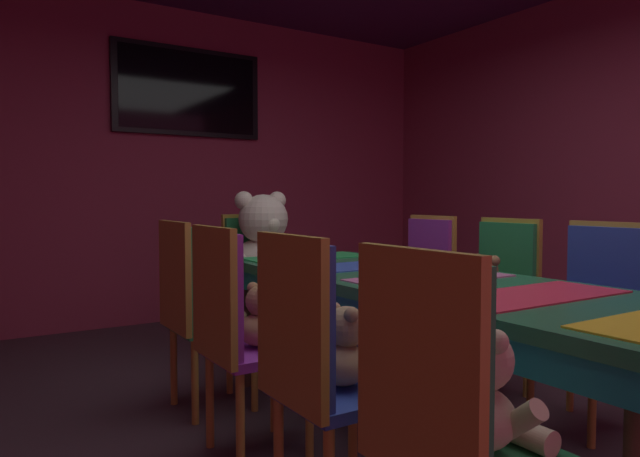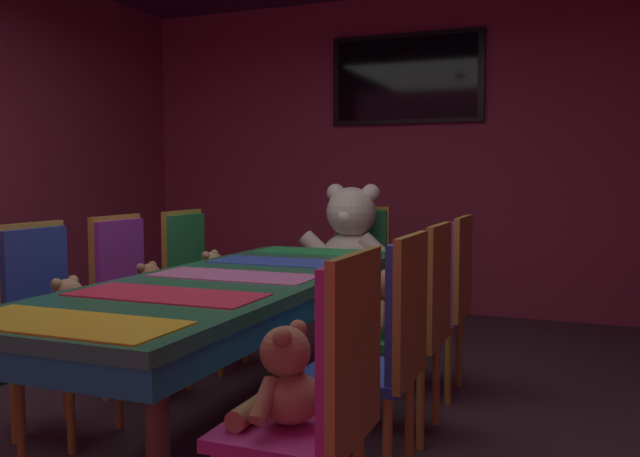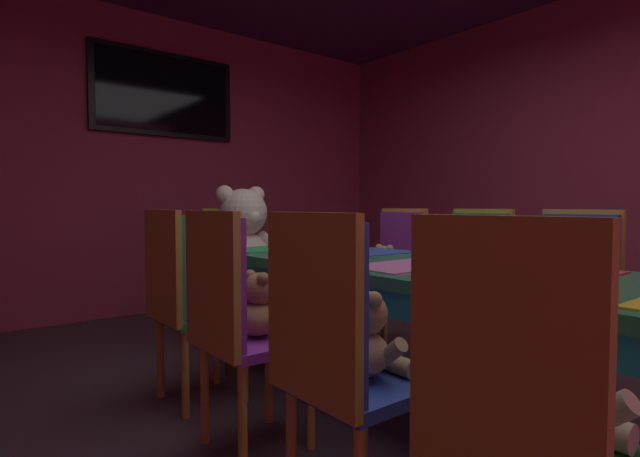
% 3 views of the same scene
% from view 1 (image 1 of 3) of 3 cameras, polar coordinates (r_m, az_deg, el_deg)
% --- Properties ---
extents(ground_plane, '(7.90, 7.90, 0.00)m').
position_cam_1_polar(ground_plane, '(2.83, 10.78, -19.93)').
color(ground_plane, '#3F2D38').
extents(wall_back, '(5.20, 0.12, 2.80)m').
position_cam_1_polar(wall_back, '(5.40, -13.17, 6.13)').
color(wall_back, '#99334C').
rests_on(wall_back, ground_plane).
extents(banquet_table, '(0.90, 2.54, 0.75)m').
position_cam_1_polar(banquet_table, '(2.64, 10.92, -6.72)').
color(banquet_table, '#26724C').
rests_on(banquet_table, ground_plane).
extents(chair_left_0, '(0.42, 0.41, 0.98)m').
position_cam_1_polar(chair_left_0, '(1.46, 11.84, -17.12)').
color(chair_left_0, '#268C4C').
rests_on(chair_left_0, ground_plane).
extents(teddy_left_0, '(0.27, 0.34, 0.32)m').
position_cam_1_polar(teddy_left_0, '(1.57, 15.83, -15.80)').
color(teddy_left_0, beige).
rests_on(teddy_left_0, chair_left_0).
extents(chair_left_1, '(0.42, 0.41, 0.98)m').
position_cam_1_polar(chair_left_1, '(1.91, -0.87, -12.22)').
color(chair_left_1, '#2D47B2').
rests_on(chair_left_1, ground_plane).
extents(teddy_left_1, '(0.23, 0.30, 0.28)m').
position_cam_1_polar(teddy_left_1, '(1.99, 2.73, -12.09)').
color(teddy_left_1, tan).
rests_on(teddy_left_1, chair_left_1).
extents(chair_left_2, '(0.42, 0.41, 0.98)m').
position_cam_1_polar(chair_left_2, '(2.45, -8.79, -8.87)').
color(chair_left_2, purple).
rests_on(chair_left_2, ground_plane).
extents(teddy_left_2, '(0.23, 0.29, 0.28)m').
position_cam_1_polar(teddy_left_2, '(2.51, -5.76, -9.01)').
color(teddy_left_2, '#9E7247').
rests_on(teddy_left_2, chair_left_2).
extents(chair_left_3, '(0.42, 0.41, 0.98)m').
position_cam_1_polar(chair_left_3, '(3.01, -12.81, -6.67)').
color(chair_left_3, '#268C4C').
rests_on(chair_left_3, ground_plane).
extents(teddy_left_3, '(0.23, 0.30, 0.28)m').
position_cam_1_polar(teddy_left_3, '(3.06, -10.27, -6.82)').
color(teddy_left_3, tan).
rests_on(teddy_left_3, chair_left_3).
extents(chair_right_1, '(0.42, 0.41, 0.98)m').
position_cam_1_polar(chair_right_1, '(3.11, 25.88, -6.58)').
color(chair_right_1, '#2D47B2').
rests_on(chair_right_1, ground_plane).
extents(chair_right_2, '(0.42, 0.41, 0.98)m').
position_cam_1_polar(chair_right_2, '(3.43, 17.49, -5.54)').
color(chair_right_2, '#268C4C').
rests_on(chair_right_2, ground_plane).
extents(teddy_right_2, '(0.27, 0.35, 0.33)m').
position_cam_1_polar(teddy_right_2, '(3.32, 15.85, -5.76)').
color(teddy_right_2, '#9E7247').
rests_on(teddy_right_2, chair_right_2).
extents(chair_right_3, '(0.42, 0.41, 0.98)m').
position_cam_1_polar(chair_right_3, '(3.87, 10.25, -4.50)').
color(chair_right_3, purple).
rests_on(chair_right_3, ground_plane).
extents(teddy_right_3, '(0.23, 0.29, 0.28)m').
position_cam_1_polar(teddy_right_3, '(3.77, 8.64, -4.96)').
color(teddy_right_3, tan).
rests_on(teddy_right_3, chair_right_3).
extents(throne_chair, '(0.41, 0.42, 0.98)m').
position_cam_1_polar(throne_chair, '(4.14, -6.65, -3.97)').
color(throne_chair, '#268C4C').
rests_on(throne_chair, ground_plane).
extents(king_teddy_bear, '(0.73, 0.56, 0.69)m').
position_cam_1_polar(king_teddy_bear, '(3.97, -5.58, -2.02)').
color(king_teddy_bear, silver).
rests_on(king_teddy_bear, throne_chair).
extents(wall_tv, '(1.35, 0.06, 0.78)m').
position_cam_1_polar(wall_tv, '(5.39, -12.91, 13.10)').
color(wall_tv, black).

